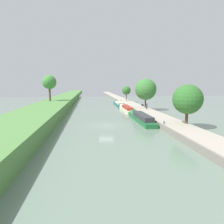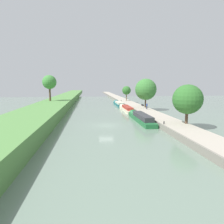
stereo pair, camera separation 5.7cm
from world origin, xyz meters
name	(u,v)px [view 2 (the right image)]	position (x,y,z in m)	size (l,w,h in m)	color
ground_plane	(106,125)	(0.00, 0.00, 0.00)	(160.00, 160.00, 0.00)	slate
left_grassy_bank	(29,121)	(-12.79, 0.00, 1.12)	(8.49, 260.00, 2.24)	#518442
right_towpath	(166,122)	(10.78, 0.00, 0.43)	(4.46, 260.00, 0.87)	#A89E8E
stone_quay	(153,122)	(8.42, 0.00, 0.46)	(0.25, 260.00, 0.92)	gray
narrowboat_green	(141,118)	(7.04, 3.33, 0.65)	(2.08, 13.91, 2.20)	#1E6033
narrowboat_cream	(126,109)	(6.97, 17.66, 0.60)	(1.83, 13.17, 1.92)	beige
narrowboat_teal	(119,104)	(7.07, 32.47, 0.53)	(2.08, 13.14, 1.98)	#195B60
tree_rightbank_near	(188,99)	(12.54, -4.07, 4.74)	(4.68, 4.68, 6.23)	#4C3828
tree_rightbank_midnear	(146,89)	(12.23, 17.85, 5.74)	(5.69, 5.69, 7.72)	#4C3828
tree_rightbank_midfar	(126,90)	(11.24, 39.94, 4.75)	(3.26, 3.26, 5.54)	brown
tree_leftbank_downstream	(49,82)	(-14.35, 26.04, 7.67)	(4.05, 4.05, 7.51)	#4C3828
person_walking	(147,106)	(11.46, 14.02, 1.74)	(0.34, 0.34, 1.66)	#282D42
mooring_bollard_near	(164,123)	(8.85, -4.03, 1.09)	(0.16, 0.16, 0.45)	black
mooring_bollard_far	(121,101)	(8.85, 37.75, 1.09)	(0.16, 0.16, 0.45)	black
park_bench	(143,105)	(12.56, 21.88, 1.21)	(0.44, 1.50, 0.47)	#333338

